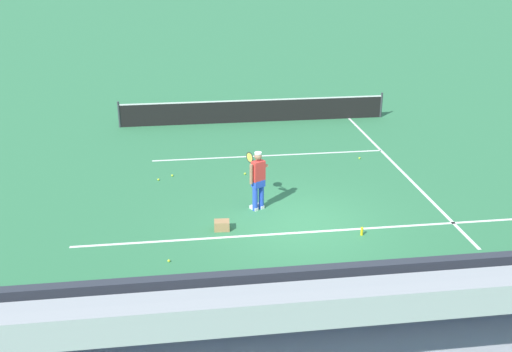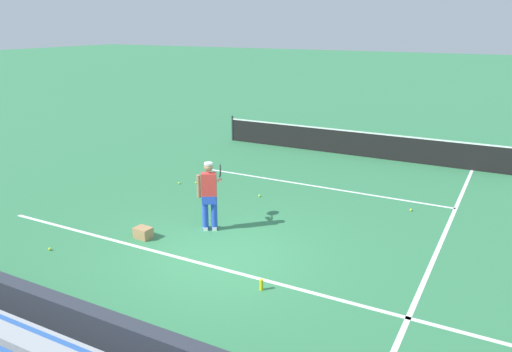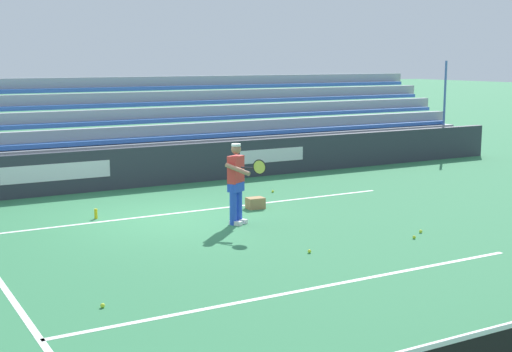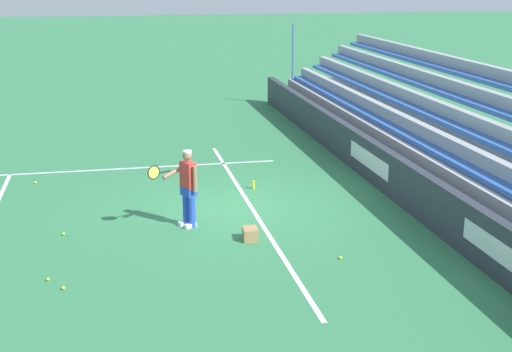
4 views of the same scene
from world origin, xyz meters
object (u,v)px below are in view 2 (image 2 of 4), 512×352
at_px(ball_box_cardboard, 143,233).
at_px(tennis_ball_far_left, 411,210).
at_px(tennis_ball_near_player, 259,196).
at_px(tennis_net, 357,143).
at_px(tennis_player, 210,195).
at_px(tennis_ball_midcourt, 196,183).
at_px(water_bottle, 261,285).
at_px(tennis_ball_on_baseline, 50,249).
at_px(tennis_ball_by_box, 179,183).

height_order(ball_box_cardboard, tennis_ball_far_left, ball_box_cardboard).
relative_size(tennis_ball_near_player, tennis_net, 0.01).
xyz_separation_m(ball_box_cardboard, tennis_ball_near_player, (1.07, 3.86, -0.10)).
bearing_deg(tennis_ball_far_left, tennis_player, -138.56).
xyz_separation_m(tennis_player, tennis_ball_midcourt, (-2.40, 2.83, -0.86)).
relative_size(tennis_ball_far_left, tennis_net, 0.01).
bearing_deg(tennis_player, tennis_net, 83.21).
bearing_deg(tennis_net, water_bottle, -82.26).
relative_size(tennis_ball_on_baseline, water_bottle, 0.30).
bearing_deg(water_bottle, tennis_player, 141.17).
distance_m(tennis_player, tennis_ball_on_baseline, 3.79).
bearing_deg(tennis_net, ball_box_cardboard, -102.40).
bearing_deg(tennis_player, tennis_ball_midcourt, 130.31).
bearing_deg(water_bottle, tennis_net, 97.74).
xyz_separation_m(tennis_ball_near_player, tennis_ball_by_box, (-2.79, -0.14, 0.00)).
height_order(ball_box_cardboard, tennis_ball_near_player, ball_box_cardboard).
bearing_deg(ball_box_cardboard, tennis_ball_midcourt, 107.74).
xyz_separation_m(tennis_player, tennis_ball_far_left, (4.09, 3.61, -0.86)).
bearing_deg(tennis_ball_on_baseline, ball_box_cardboard, 47.50).
relative_size(tennis_ball_on_baseline, tennis_ball_far_left, 1.00).
height_order(tennis_player, ball_box_cardboard, tennis_player).
xyz_separation_m(tennis_ball_by_box, tennis_net, (3.86, 6.03, 0.46)).
bearing_deg(tennis_net, tennis_ball_midcourt, -120.85).
height_order(tennis_ball_midcourt, tennis_ball_far_left, same).
xyz_separation_m(ball_box_cardboard, tennis_ball_midcourt, (-1.28, 4.01, -0.10)).
height_order(tennis_ball_near_player, water_bottle, water_bottle).
relative_size(tennis_ball_on_baseline, tennis_net, 0.01).
distance_m(tennis_ball_midcourt, tennis_net, 6.70).
distance_m(tennis_ball_near_player, water_bottle, 5.29).
distance_m(tennis_ball_by_box, water_bottle, 6.96).
bearing_deg(tennis_net, tennis_ball_on_baseline, -107.42).
height_order(tennis_ball_on_baseline, tennis_ball_midcourt, same).
bearing_deg(tennis_ball_by_box, tennis_ball_far_left, 8.77).
bearing_deg(tennis_ball_near_player, tennis_net, 79.69).
relative_size(ball_box_cardboard, tennis_ball_on_baseline, 6.06).
xyz_separation_m(tennis_player, ball_box_cardboard, (-1.12, -1.18, -0.76)).
distance_m(tennis_player, tennis_ball_near_player, 2.81).
xyz_separation_m(tennis_player, tennis_net, (1.02, 8.57, -0.40)).
bearing_deg(tennis_ball_midcourt, tennis_net, 59.15).
distance_m(ball_box_cardboard, tennis_ball_midcourt, 4.21).
relative_size(tennis_ball_near_player, tennis_ball_by_box, 1.00).
height_order(water_bottle, tennis_net, tennis_net).
bearing_deg(tennis_ball_midcourt, water_bottle, -44.70).
distance_m(tennis_ball_on_baseline, tennis_ball_by_box, 5.25).
bearing_deg(water_bottle, tennis_ball_by_box, 139.54).
height_order(ball_box_cardboard, water_bottle, ball_box_cardboard).
bearing_deg(ball_box_cardboard, tennis_ball_near_player, 74.48).
relative_size(tennis_player, tennis_ball_midcourt, 25.98).
height_order(tennis_player, tennis_ball_far_left, tennis_player).
relative_size(tennis_ball_midcourt, tennis_ball_near_player, 1.00).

